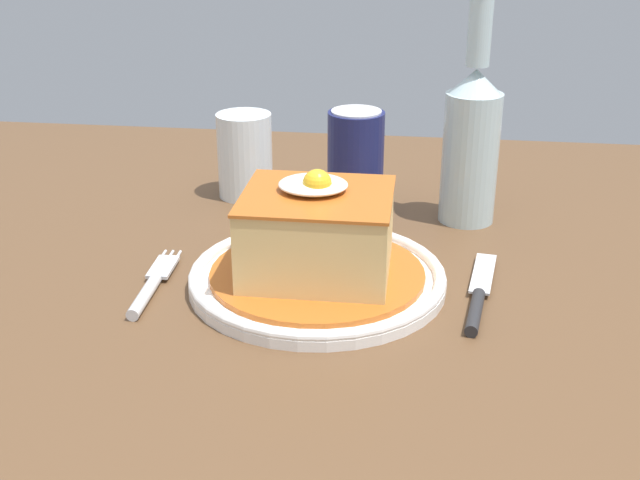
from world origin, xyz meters
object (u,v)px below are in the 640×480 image
Objects in this scene: main_plate at (317,277)px; soda_can at (355,162)px; beer_bottle_clear at (472,138)px; knife at (478,300)px; drinking_glass at (245,161)px; fork at (151,286)px.

soda_can is (0.02, 0.20, 0.05)m from main_plate.
beer_bottle_clear is at bearing -3.77° from soda_can.
knife is at bearing -8.37° from main_plate.
main_plate is 0.21m from soda_can.
drinking_glass is (-0.27, 0.05, -0.05)m from beer_bottle_clear.
soda_can is at bearing 121.18° from knife.
fork is 0.53× the size of beer_bottle_clear.
fork is 1.14× the size of soda_can.
fork is 0.85× the size of knife.
drinking_glass is (0.03, 0.27, 0.04)m from fork.
knife is at bearing -58.82° from soda_can.
soda_can is at bearing 53.30° from fork.
fork is at bearing -177.75° from knife.
main_plate is at bearing -127.88° from beer_bottle_clear.
drinking_glass is at bearing 82.78° from fork.
drinking_glass reaches higher than knife.
fork is 0.39m from beer_bottle_clear.
main_plate is 0.26m from beer_bottle_clear.
soda_can reaches higher than fork.
beer_bottle_clear reaches higher than main_plate.
main_plate is at bearing 171.63° from knife.
beer_bottle_clear is (0.15, 0.19, 0.09)m from main_plate.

